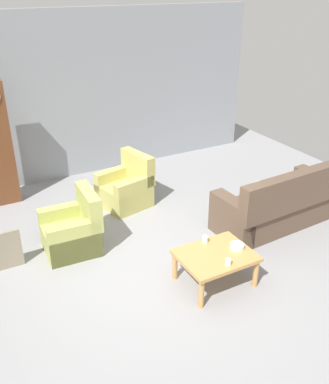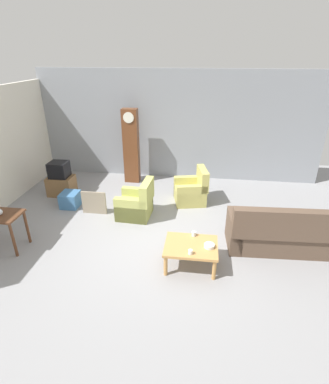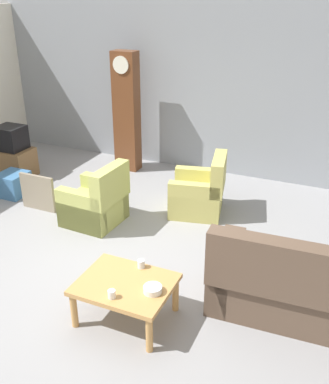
% 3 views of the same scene
% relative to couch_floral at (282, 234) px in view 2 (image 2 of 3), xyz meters
% --- Properties ---
extents(ground_plane, '(10.40, 10.40, 0.00)m').
position_rel_couch_floral_xyz_m(ground_plane, '(-2.43, 0.01, -0.35)').
color(ground_plane, gray).
extents(garage_door_wall, '(8.40, 0.16, 3.20)m').
position_rel_couch_floral_xyz_m(garage_door_wall, '(-2.43, 3.61, 1.25)').
color(garage_door_wall, gray).
rests_on(garage_door_wall, ground_plane).
extents(couch_floral, '(2.14, 0.98, 1.04)m').
position_rel_couch_floral_xyz_m(couch_floral, '(0.00, 0.00, 0.00)').
color(couch_floral, brown).
rests_on(couch_floral, ground_plane).
extents(armchair_olive_near, '(0.83, 0.80, 0.92)m').
position_rel_couch_floral_xyz_m(armchair_olive_near, '(-3.16, 0.91, -0.05)').
color(armchair_olive_near, tan).
rests_on(armchair_olive_near, ground_plane).
extents(armchair_olive_far, '(0.94, 0.91, 0.92)m').
position_rel_couch_floral_xyz_m(armchair_olive_far, '(-1.88, 1.84, -0.05)').
color(armchair_olive_far, tan).
rests_on(armchair_olive_far, ground_plane).
extents(coffee_table_wood, '(0.96, 0.76, 0.45)m').
position_rel_couch_floral_xyz_m(coffee_table_wood, '(-1.77, -0.75, 0.03)').
color(coffee_table_wood, tan).
rests_on(coffee_table_wood, ground_plane).
extents(grandfather_clock, '(0.44, 0.30, 2.18)m').
position_rel_couch_floral_xyz_m(grandfather_clock, '(-3.74, 3.00, 0.74)').
color(grandfather_clock, brown).
rests_on(grandfather_clock, ground_plane).
extents(tv_stand_cabinet, '(0.68, 0.52, 0.53)m').
position_rel_couch_floral_xyz_m(tv_stand_cabinet, '(-5.47, 1.82, -0.09)').
color(tv_stand_cabinet, brown).
rests_on(tv_stand_cabinet, ground_plane).
extents(tv_crt, '(0.48, 0.44, 0.42)m').
position_rel_couch_floral_xyz_m(tv_crt, '(-5.47, 1.82, 0.38)').
color(tv_crt, black).
rests_on(tv_crt, tv_stand_cabinet).
extents(framed_picture_leaning, '(0.60, 0.05, 0.58)m').
position_rel_couch_floral_xyz_m(framed_picture_leaning, '(-4.21, 0.91, -0.06)').
color(framed_picture_leaning, gray).
rests_on(framed_picture_leaning, ground_plane).
extents(storage_box_blue, '(0.44, 0.46, 0.38)m').
position_rel_couch_floral_xyz_m(storage_box_blue, '(-4.94, 1.17, -0.16)').
color(storage_box_blue, teal).
rests_on(storage_box_blue, ground_plane).
extents(cup_white_porcelain, '(0.08, 0.08, 0.09)m').
position_rel_couch_floral_xyz_m(cup_white_porcelain, '(-1.77, -1.02, 0.14)').
color(cup_white_porcelain, white).
rests_on(cup_white_porcelain, coffee_table_wood).
extents(cup_blue_rimmed, '(0.08, 0.08, 0.09)m').
position_rel_couch_floral_xyz_m(cup_blue_rimmed, '(-1.73, -0.45, 0.15)').
color(cup_blue_rimmed, silver).
rests_on(cup_blue_rimmed, coffee_table_wood).
extents(bowl_white_stacked, '(0.19, 0.19, 0.07)m').
position_rel_couch_floral_xyz_m(bowl_white_stacked, '(-1.44, -0.78, 0.13)').
color(bowl_white_stacked, white).
rests_on(bowl_white_stacked, coffee_table_wood).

